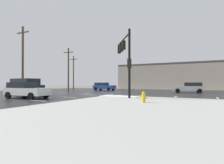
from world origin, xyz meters
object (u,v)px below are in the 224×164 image
object	(u,v)px
suv_navy	(25,87)
utility_pole_distant	(73,72)
fire_hydrant	(144,97)
traffic_signal_mast	(125,53)
sedan_blue	(104,86)
utility_pole_mid	(23,59)
sedan_white	(26,90)
sedan_silver	(189,87)
utility_pole_far	(68,68)

from	to	relation	value
suv_navy	utility_pole_distant	distance (m)	23.96
suv_navy	fire_hydrant	bearing A→B (deg)	178.44
traffic_signal_mast	sedan_blue	distance (m)	18.71
traffic_signal_mast	utility_pole_distant	size ratio (longest dim) A/B	0.78
fire_hydrant	utility_pole_mid	distance (m)	18.50
traffic_signal_mast	sedan_white	distance (m)	10.52
traffic_signal_mast	fire_hydrant	distance (m)	6.81
sedan_silver	utility_pole_far	world-z (taller)	utility_pole_far
utility_pole_mid	traffic_signal_mast	bearing A→B (deg)	3.36
utility_pole_far	sedan_silver	bearing A→B (deg)	10.73
sedan_blue	suv_navy	xyz separation A→B (m)	(-0.98, -17.32, 0.24)
sedan_silver	suv_navy	bearing A→B (deg)	36.14
utility_pole_mid	sedan_blue	bearing A→B (deg)	77.08
utility_pole_far	utility_pole_distant	size ratio (longest dim) A/B	0.98
fire_hydrant	utility_pole_mid	world-z (taller)	utility_pole_mid
sedan_blue	sedan_silver	bearing A→B (deg)	-1.09
utility_pole_mid	utility_pole_distant	size ratio (longest dim) A/B	1.10
traffic_signal_mast	utility_pole_far	world-z (taller)	utility_pole_far
traffic_signal_mast	utility_pole_mid	distance (m)	14.42
sedan_blue	sedan_silver	xyz separation A→B (m)	(16.04, -1.50, 0.00)
traffic_signal_mast	sedan_blue	bearing A→B (deg)	0.63
fire_hydrant	suv_navy	distance (m)	15.17
suv_navy	sedan_silver	size ratio (longest dim) A/B	1.06
sedan_blue	utility_pole_distant	bearing A→B (deg)	163.34
utility_pole_far	sedan_white	bearing A→B (deg)	-64.70
sedan_silver	sedan_white	bearing A→B (deg)	46.12
fire_hydrant	suv_navy	xyz separation A→B (m)	(-15.03, 1.94, 0.55)
fire_hydrant	suv_navy	world-z (taller)	suv_navy
traffic_signal_mast	suv_navy	distance (m)	12.52
sedan_white	utility_pole_far	xyz separation A→B (m)	(-6.78, 14.33, 3.37)
utility_pole_mid	sedan_white	bearing A→B (deg)	-34.76
traffic_signal_mast	sedan_white	world-z (taller)	traffic_signal_mast
utility_pole_far	utility_pole_distant	xyz separation A→B (m)	(-6.49, 9.59, 0.09)
sedan_silver	sedan_blue	bearing A→B (deg)	-12.12
suv_navy	utility_pole_mid	distance (m)	4.79
utility_pole_mid	utility_pole_far	bearing A→B (deg)	95.14
sedan_silver	utility_pole_distant	world-z (taller)	utility_pole_distant
fire_hydrant	suv_navy	bearing A→B (deg)	172.64
fire_hydrant	utility_pole_far	size ratio (longest dim) A/B	0.10
suv_navy	sedan_silver	bearing A→B (deg)	-131.27
sedan_silver	utility_pole_distant	distance (m)	27.86
sedan_white	sedan_blue	xyz separation A→B (m)	(-2.26, 19.73, 0.00)
traffic_signal_mast	utility_pole_mid	xyz separation A→B (m)	(-14.39, -0.85, 0.21)
sedan_silver	utility_pole_mid	size ratio (longest dim) A/B	0.52
suv_navy	sedan_silver	world-z (taller)	suv_navy
utility_pole_mid	utility_pole_far	xyz separation A→B (m)	(-0.92, 10.27, -0.52)
fire_hydrant	utility_pole_far	bearing A→B (deg)	143.24
sedan_blue	utility_pole_mid	xyz separation A→B (m)	(-3.59, -15.67, 3.90)
traffic_signal_mast	utility_pole_distant	distance (m)	28.94
utility_pole_far	traffic_signal_mast	bearing A→B (deg)	-31.61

